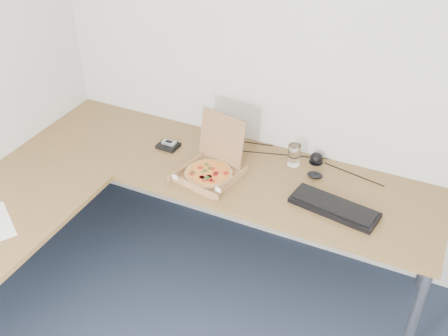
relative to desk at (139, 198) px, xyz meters
The scene contains 10 objects.
room_shell 1.39m from the desk, 49.77° to the right, with size 3.50×3.50×2.50m, color silver, non-canonical shape.
desk is the anchor object (origin of this frame).
pizza_box 0.43m from the desk, 49.09° to the left, with size 0.30×0.35×0.31m.
drinking_glass 0.93m from the desk, 43.16° to the left, with size 0.07×0.07×0.13m, color white.
keyboard 1.06m from the desk, 17.94° to the left, with size 0.46×0.17×0.03m, color black.
mouse 1.00m from the desk, 34.05° to the left, with size 0.09×0.06×0.03m, color black.
wallet 0.48m from the desk, 100.31° to the left, with size 0.13×0.10×0.02m, color black.
phone 0.49m from the desk, 99.94° to the left, with size 0.09×0.04×0.02m, color #B2B5BA.
dome_speaker 1.06m from the desk, 41.85° to the left, with size 0.08×0.08×0.07m, color black.
cable_bundle 0.92m from the desk, 49.46° to the left, with size 0.57×0.04×0.01m, color black, non-canonical shape.
Camera 1 is at (0.57, -0.88, 2.53)m, focal length 42.52 mm.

